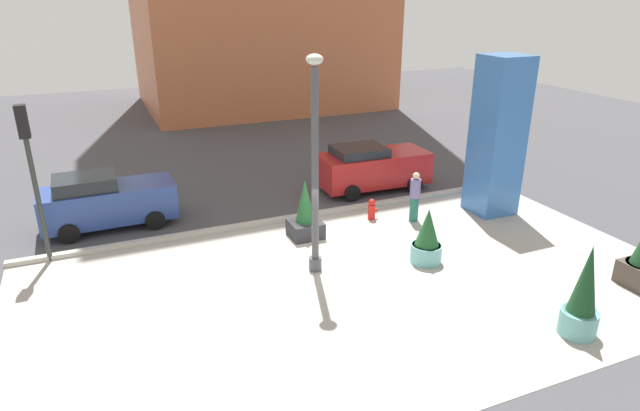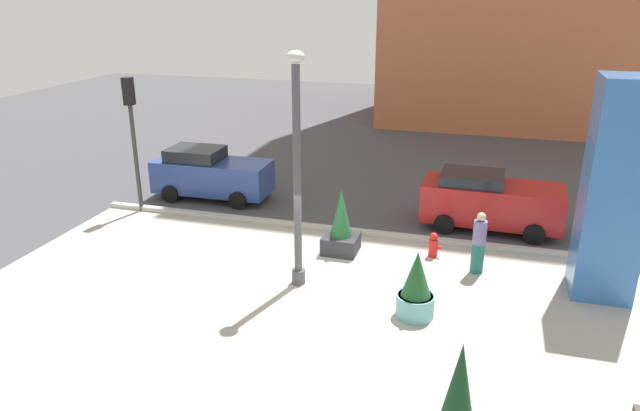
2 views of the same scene
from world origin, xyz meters
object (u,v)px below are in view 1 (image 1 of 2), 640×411
car_far_lane (106,201)px  lamp_post (315,173)px  potted_plant_curbside (305,215)px  potted_plant_mid_plaza (583,297)px  traffic_light_corner (30,159)px  car_passing_lane (372,167)px  art_pillar_blue (497,137)px  potted_plant_near_left (427,239)px  fire_hydrant (372,209)px  pedestrian_crossing (415,194)px

car_far_lane → lamp_post: bearing=-46.8°
potted_plant_curbside → lamp_post: bearing=-104.7°
potted_plant_mid_plaza → traffic_light_corner: (-11.42, 8.91, 2.16)m
car_passing_lane → art_pillar_blue: bearing=-52.7°
car_far_lane → car_passing_lane: size_ratio=0.97×
potted_plant_curbside → potted_plant_near_left: bearing=-49.6°
art_pillar_blue → fire_hydrant: size_ratio=7.36×
potted_plant_curbside → fire_hydrant: 2.73m
traffic_light_corner → pedestrian_crossing: (11.52, -1.70, -2.14)m
potted_plant_mid_plaza → traffic_light_corner: bearing=142.0°
potted_plant_near_left → fire_hydrant: size_ratio=2.24×
potted_plant_curbside → potted_plant_mid_plaza: size_ratio=0.85×
art_pillar_blue → potted_plant_curbside: bearing=175.5°
potted_plant_curbside → potted_plant_near_left: potted_plant_curbside is taller
fire_hydrant → lamp_post: bearing=-140.6°
art_pillar_blue → potted_plant_near_left: (-4.36, -2.51, -2.02)m
fire_hydrant → car_far_lane: car_far_lane is taller
traffic_light_corner → car_far_lane: bearing=47.5°
lamp_post → pedestrian_crossing: lamp_post is taller
lamp_post → art_pillar_blue: bearing=12.6°
potted_plant_curbside → traffic_light_corner: bearing=169.5°
lamp_post → art_pillar_blue: size_ratio=1.09×
potted_plant_mid_plaza → pedestrian_crossing: bearing=89.2°
potted_plant_near_left → fire_hydrant: bearing=88.9°
lamp_post → art_pillar_blue: lamp_post is taller
art_pillar_blue → potted_plant_near_left: bearing=-150.1°
car_far_lane → potted_plant_near_left: bearing=-37.3°
lamp_post → pedestrian_crossing: (4.51, 1.94, -1.94)m
lamp_post → fire_hydrant: 4.93m
lamp_post → fire_hydrant: lamp_post is taller
fire_hydrant → car_far_lane: (-8.49, 2.91, 0.57)m
car_far_lane → pedestrian_crossing: (9.74, -3.64, 0.06)m
art_pillar_blue → potted_plant_curbside: art_pillar_blue is taller
fire_hydrant → pedestrian_crossing: bearing=-30.0°
potted_plant_curbside → car_passing_lane: bearing=37.5°
potted_plant_curbside → car_far_lane: 6.72m
fire_hydrant → car_passing_lane: (1.46, 2.73, 0.57)m
potted_plant_near_left → potted_plant_curbside: bearing=130.4°
potted_plant_curbside → fire_hydrant: potted_plant_curbside is taller
potted_plant_near_left → traffic_light_corner: bearing=156.4°
lamp_post → art_pillar_blue: (7.54, 1.69, -0.18)m
potted_plant_mid_plaza → pedestrian_crossing: 7.22m
potted_plant_near_left → car_passing_lane: 6.41m
car_passing_lane → fire_hydrant: bearing=-118.2°
potted_plant_near_left → lamp_post: bearing=165.6°
car_far_lane → pedestrian_crossing: 10.40m
art_pillar_blue → pedestrian_crossing: bearing=175.2°
car_passing_lane → potted_plant_curbside: bearing=-142.5°
art_pillar_blue → pedestrian_crossing: art_pillar_blue is taller
art_pillar_blue → fire_hydrant: (-4.29, 0.98, -2.39)m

